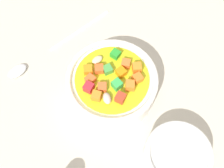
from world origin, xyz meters
TOP-DOWN VIEW (x-y plane):
  - ground_plane at (0.00, 0.00)cm, footprint 140.00×140.00cm
  - soup_bowl_main at (-0.01, -0.01)cm, footprint 15.94×15.94cm
  - spoon at (-6.97, 13.63)cm, footprint 24.45×6.82cm
  - side_bowl_small at (3.24, -15.88)cm, footprint 10.61×10.61cm

SIDE VIEW (x-z plane):
  - ground_plane at x=0.00cm, z-range -2.00..0.00cm
  - spoon at x=-6.97cm, z-range -0.06..0.95cm
  - side_bowl_small at x=3.24cm, z-range 0.07..4.42cm
  - soup_bowl_main at x=-0.01cm, z-range -0.37..6.31cm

